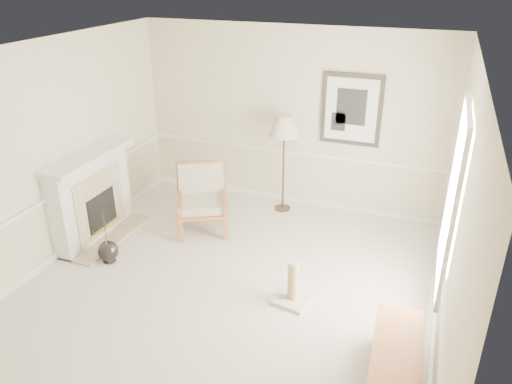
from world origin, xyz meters
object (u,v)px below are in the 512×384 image
floor_vase (108,251)px  floor_lamp (284,128)px  scratching_post (293,289)px  bench (395,370)px  armchair (202,195)px

floor_vase → floor_lamp: 3.17m
floor_lamp → scratching_post: bearing=-69.7°
floor_lamp → bench: bearing=-57.3°
armchair → floor_lamp: (0.98, 0.99, 0.86)m
floor_vase → bench: (3.91, -1.02, 0.14)m
floor_lamp → scratching_post: (0.86, -2.31, -1.22)m
floor_vase → scratching_post: 2.61m
armchair → scratching_post: bearing=-63.1°
floor_vase → floor_lamp: (1.75, 2.33, 1.25)m
floor_vase → armchair: size_ratio=0.79×
floor_vase → scratching_post: size_ratio=1.45×
armchair → scratching_post: size_ratio=1.84×
scratching_post → armchair: bearing=144.1°
armchair → bench: 3.93m
armchair → floor_vase: bearing=-147.2°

